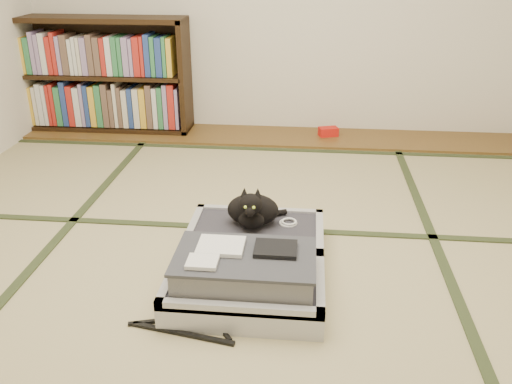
# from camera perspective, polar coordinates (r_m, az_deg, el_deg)

# --- Properties ---
(floor) EXTENTS (4.50, 4.50, 0.00)m
(floor) POSITION_cam_1_polar(r_m,az_deg,el_deg) (2.66, -1.84, -7.97)
(floor) COLOR tan
(floor) RESTS_ON ground
(wood_strip) EXTENTS (4.00, 0.50, 0.02)m
(wood_strip) POSITION_cam_1_polar(r_m,az_deg,el_deg) (4.47, 1.49, 5.89)
(wood_strip) COLOR brown
(wood_strip) RESTS_ON ground
(red_item) EXTENTS (0.17, 0.13, 0.07)m
(red_item) POSITION_cam_1_polar(r_m,az_deg,el_deg) (4.48, 7.62, 6.32)
(red_item) COLOR red
(red_item) RESTS_ON wood_strip
(tatami_borders) EXTENTS (4.00, 4.50, 0.01)m
(tatami_borders) POSITION_cam_1_polar(r_m,az_deg,el_deg) (3.09, -0.66, -3.03)
(tatami_borders) COLOR #2D381E
(tatami_borders) RESTS_ON ground
(bookcase) EXTENTS (1.41, 0.32, 0.92)m
(bookcase) POSITION_cam_1_polar(r_m,az_deg,el_deg) (4.72, -15.74, 11.56)
(bookcase) COLOR black
(bookcase) RESTS_ON wood_strip
(suitcase) EXTENTS (0.68, 0.90, 0.27)m
(suitcase) POSITION_cam_1_polar(r_m,az_deg,el_deg) (2.52, -0.66, -7.47)
(suitcase) COLOR #A6A6AA
(suitcase) RESTS_ON floor
(cat) EXTENTS (0.30, 0.30, 0.24)m
(cat) POSITION_cam_1_polar(r_m,az_deg,el_deg) (2.72, -0.35, -1.92)
(cat) COLOR black
(cat) RESTS_ON suitcase
(cable_coil) EXTENTS (0.09, 0.09, 0.02)m
(cable_coil) POSITION_cam_1_polar(r_m,az_deg,el_deg) (2.78, 3.44, -3.21)
(cable_coil) COLOR white
(cable_coil) RESTS_ON suitcase
(hanger) EXTENTS (0.46, 0.24, 0.01)m
(hanger) POSITION_cam_1_polar(r_m,az_deg,el_deg) (2.29, -7.52, -14.00)
(hanger) COLOR black
(hanger) RESTS_ON floor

